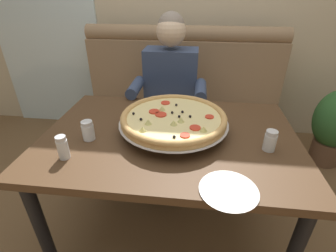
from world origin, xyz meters
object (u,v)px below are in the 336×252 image
object	(u,v)px
shaker_parmesan	(270,142)
potted_plant	(335,125)
booth_bench	(181,115)
diner_main	(169,94)
plate_near_left	(229,189)
patio_chair	(66,64)
dining_table	(170,148)
pizza	(174,118)
shaker_oregano	(63,149)
shaker_pepper_flakes	(88,132)

from	to	relation	value
shaker_parmesan	potted_plant	bearing A→B (deg)	49.75
booth_bench	diner_main	distance (m)	0.42
booth_bench	plate_near_left	size ratio (longest dim) A/B	7.93
patio_chair	potted_plant	xyz separation A→B (m)	(2.92, -1.05, -0.14)
dining_table	pizza	world-z (taller)	pizza
dining_table	potted_plant	xyz separation A→B (m)	(1.32, 0.91, -0.28)
shaker_oregano	plate_near_left	size ratio (longest dim) A/B	0.50
booth_bench	shaker_oregano	size ratio (longest dim) A/B	16.00
potted_plant	shaker_parmesan	bearing A→B (deg)	-130.25
diner_main	potted_plant	world-z (taller)	diner_main
booth_bench	potted_plant	distance (m)	1.32
shaker_oregano	plate_near_left	bearing A→B (deg)	-10.00
patio_chair	shaker_oregano	bearing A→B (deg)	-62.44
booth_bench	shaker_pepper_flakes	distance (m)	1.16
shaker_oregano	patio_chair	bearing A→B (deg)	117.56
shaker_parmesan	potted_plant	xyz separation A→B (m)	(0.85, 1.00, -0.41)
shaker_parmesan	pizza	bearing A→B (deg)	165.67
potted_plant	plate_near_left	bearing A→B (deg)	-129.17
dining_table	potted_plant	bearing A→B (deg)	34.66
potted_plant	pizza	bearing A→B (deg)	-145.87
booth_bench	shaker_oregano	xyz separation A→B (m)	(-0.44, -1.17, 0.40)
diner_main	pizza	distance (m)	0.64
dining_table	plate_near_left	xyz separation A→B (m)	(0.26, -0.38, 0.10)
booth_bench	diner_main	xyz separation A→B (m)	(-0.08, -0.27, 0.31)
dining_table	shaker_pepper_flakes	world-z (taller)	shaker_pepper_flakes
pizza	dining_table	bearing A→B (deg)	-118.64
shaker_parmesan	diner_main	bearing A→B (deg)	126.73
booth_bench	patio_chair	world-z (taller)	booth_bench
booth_bench	diner_main	bearing A→B (deg)	-105.81
booth_bench	dining_table	size ratio (longest dim) A/B	1.36
shaker_oregano	patio_chair	xyz separation A→B (m)	(-1.16, 2.22, -0.28)
booth_bench	shaker_parmesan	xyz separation A→B (m)	(0.47, -1.00, 0.40)
dining_table	plate_near_left	world-z (taller)	plate_near_left
shaker_parmesan	patio_chair	size ratio (longest dim) A/B	0.12
booth_bench	plate_near_left	world-z (taller)	booth_bench
patio_chair	shaker_parmesan	bearing A→B (deg)	-44.66
shaker_pepper_flakes	shaker_oregano	bearing A→B (deg)	-106.30
dining_table	shaker_parmesan	xyz separation A→B (m)	(0.47, -0.09, 0.13)
shaker_pepper_flakes	pizza	bearing A→B (deg)	17.34
plate_near_left	patio_chair	distance (m)	3.01
plate_near_left	patio_chair	bearing A→B (deg)	128.48
shaker_oregano	dining_table	bearing A→B (deg)	30.54
booth_bench	shaker_pepper_flakes	world-z (taller)	booth_bench
potted_plant	booth_bench	bearing A→B (deg)	-180.00
dining_table	shaker_oregano	bearing A→B (deg)	-149.46
shaker_oregano	potted_plant	world-z (taller)	shaker_oregano
dining_table	potted_plant	world-z (taller)	dining_table
shaker_pepper_flakes	shaker_parmesan	xyz separation A→B (m)	(0.87, 0.01, -0.00)
patio_chair	potted_plant	world-z (taller)	patio_chair
dining_table	shaker_oregano	size ratio (longest dim) A/B	11.80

